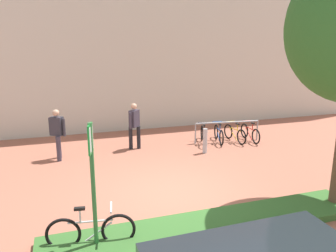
% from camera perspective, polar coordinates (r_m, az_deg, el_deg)
% --- Properties ---
extents(ground_plane, '(60.00, 60.00, 0.00)m').
position_cam_1_polar(ground_plane, '(8.76, 0.62, -11.52)').
color(ground_plane, '#9E5B47').
extents(building_facade, '(28.00, 1.20, 10.00)m').
position_cam_1_polar(building_facade, '(15.15, -8.81, 18.40)').
color(building_facade, beige).
rests_on(building_facade, ground).
extents(planter_strip, '(7.00, 1.10, 0.16)m').
position_cam_1_polar(planter_strip, '(7.23, 7.64, -16.80)').
color(planter_strip, '#336028').
rests_on(planter_strip, ground).
extents(parking_sign_post, '(0.12, 0.35, 2.47)m').
position_cam_1_polar(parking_sign_post, '(5.98, -13.06, -7.48)').
color(parking_sign_post, '#2D7238').
rests_on(parking_sign_post, ground).
extents(bike_at_sign, '(1.67, 0.43, 0.86)m').
position_cam_1_polar(bike_at_sign, '(6.64, -13.23, -17.41)').
color(bike_at_sign, black).
rests_on(bike_at_sign, ground).
extents(bike_rack_cluster, '(2.64, 1.80, 0.83)m').
position_cam_1_polar(bike_rack_cluster, '(13.26, 10.23, -1.27)').
color(bike_rack_cluster, '#99999E').
rests_on(bike_rack_cluster, ground).
extents(bollard_steel, '(0.16, 0.16, 0.90)m').
position_cam_1_polar(bollard_steel, '(11.73, 6.48, -2.60)').
color(bollard_steel, '#ADADB2').
rests_on(bollard_steel, ground).
extents(person_suited_navy, '(0.53, 0.49, 1.72)m').
position_cam_1_polar(person_suited_navy, '(11.48, -18.73, -0.87)').
color(person_suited_navy, '#383342').
rests_on(person_suited_navy, ground).
extents(person_suited_dark, '(0.45, 0.47, 1.72)m').
position_cam_1_polar(person_suited_dark, '(12.07, -5.89, 0.50)').
color(person_suited_dark, black).
rests_on(person_suited_dark, ground).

